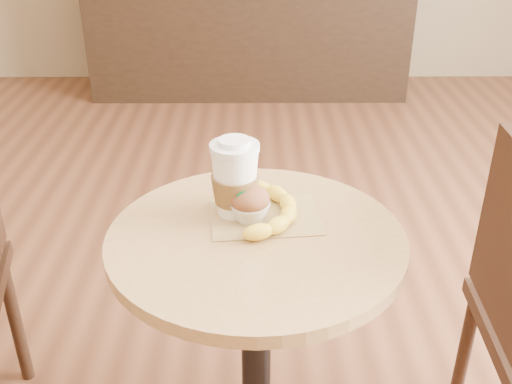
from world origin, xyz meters
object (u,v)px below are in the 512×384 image
cafe_table (256,323)px  banana (273,209)px  muffin (250,204)px  coffee_cup (235,181)px

cafe_table → banana: size_ratio=2.84×
cafe_table → banana: (0.04, 0.07, 0.26)m
muffin → banana: bearing=17.0°
coffee_cup → muffin: size_ratio=2.02×
coffee_cup → muffin: coffee_cup is taller
cafe_table → muffin: 0.29m
banana → cafe_table: bearing=-111.3°
cafe_table → muffin: muffin is taller
cafe_table → banana: bearing=62.4°
cafe_table → coffee_cup: 0.34m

